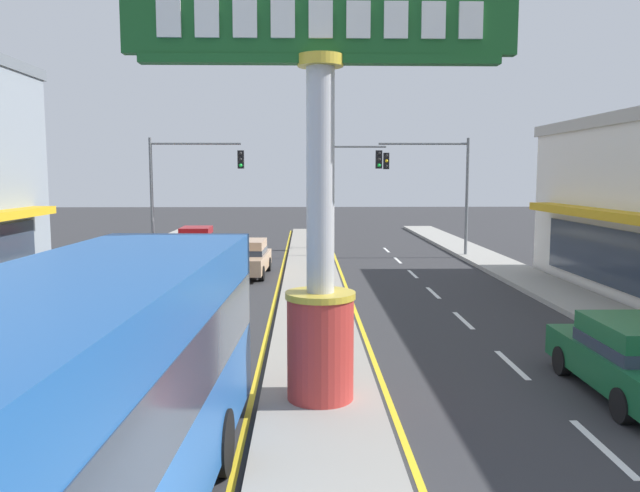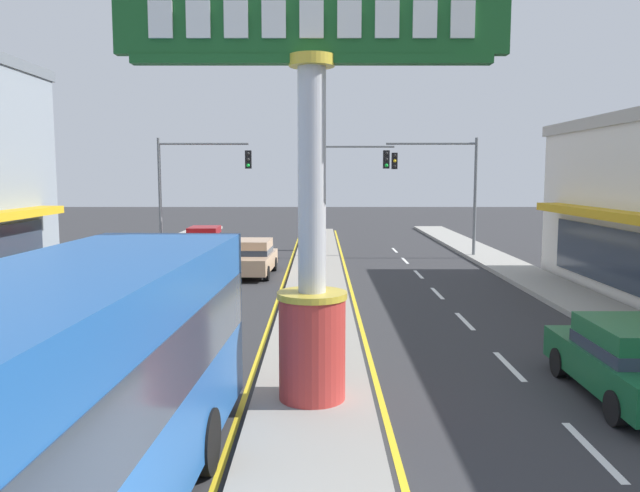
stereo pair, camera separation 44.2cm
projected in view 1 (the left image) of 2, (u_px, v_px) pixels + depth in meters
median_strip at (313, 291)px, 23.01m from camera, size 2.29×52.00×0.14m
sidewalk_left at (46, 303)px, 20.80m from camera, size 2.24×60.00×0.18m
sidewalk_right at (575, 301)px, 21.24m from camera, size 2.24×60.00×0.18m
lane_markings at (313, 301)px, 21.67m from camera, size 9.03×52.00×0.01m
district_sign at (320, 196)px, 11.41m from camera, size 6.95×1.31×7.60m
traffic_light_left_side at (185, 176)px, 32.21m from camera, size 4.86×0.46×6.20m
traffic_light_right_side at (434, 176)px, 32.36m from camera, size 4.86×0.46×6.20m
traffic_light_median_far at (343, 177)px, 35.71m from camera, size 4.20×0.46×6.20m
bus_near_right_lane at (44, 432)px, 6.02m from camera, size 3.00×11.30×3.26m
sedan_far_right_lane at (196, 241)px, 33.67m from camera, size 1.91×4.34×1.53m
sedan_near_left_lane at (246, 257)px, 26.99m from camera, size 1.99×4.37×1.53m
sedan_mid_left_lane at (633, 358)px, 12.21m from camera, size 1.87×4.32×1.53m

